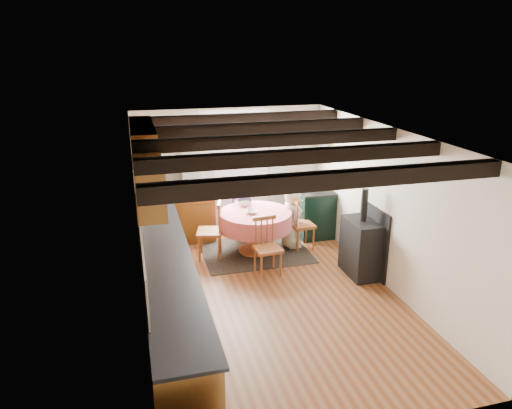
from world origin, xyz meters
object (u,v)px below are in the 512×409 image
object	(u,v)px
chair_near	(268,247)
cup	(250,210)
cast_iron_stove	(362,233)
child_far	(243,210)
chair_left	(210,230)
chair_right	(302,223)
aga_range	(311,210)
child_right	(292,217)
dining_table	(255,232)

from	to	relation	value
chair_near	cup	bearing A→B (deg)	91.02
cast_iron_stove	child_far	size ratio (longest dim) A/B	1.18
chair_near	chair_left	size ratio (longest dim) A/B	0.92
cup	chair_right	bearing A→B (deg)	0.68
chair_left	aga_range	xyz separation A→B (m)	(2.09, 0.63, -0.05)
cup	chair_left	bearing A→B (deg)	177.21
chair_left	cup	size ratio (longest dim) A/B	9.57
cast_iron_stove	cup	world-z (taller)	cast_iron_stove
chair_near	chair_right	world-z (taller)	chair_right
aga_range	cast_iron_stove	bearing A→B (deg)	-86.67
aga_range	child_right	xyz separation A→B (m)	(-0.59, -0.57, 0.12)
chair_left	chair_right	bearing A→B (deg)	103.54
child_right	dining_table	bearing A→B (deg)	93.97
chair_right	aga_range	world-z (taller)	chair_right
chair_left	cup	world-z (taller)	chair_left
chair_left	cast_iron_stove	xyz separation A→B (m)	(2.20, -1.26, 0.20)
dining_table	aga_range	distance (m)	1.44
chair_near	cast_iron_stove	distance (m)	1.49
dining_table	aga_range	size ratio (longest dim) A/B	1.25
dining_table	child_right	size ratio (longest dim) A/B	1.09
dining_table	child_right	distance (m)	0.72
chair_left	child_right	bearing A→B (deg)	106.77
chair_near	child_far	size ratio (longest dim) A/B	0.78
chair_near	aga_range	world-z (taller)	chair_near
dining_table	child_far	xyz separation A→B (m)	(-0.08, 0.60, 0.23)
cast_iron_stove	cup	size ratio (longest dim) A/B	13.34
aga_range	child_far	size ratio (longest dim) A/B	0.83
aga_range	child_right	bearing A→B (deg)	-135.98
aga_range	chair_right	bearing A→B (deg)	-122.74
child_far	cast_iron_stove	bearing A→B (deg)	128.62
child_far	cup	bearing A→B (deg)	87.73
child_right	cup	distance (m)	0.84
child_far	child_right	xyz separation A→B (m)	(0.77, -0.54, -0.03)
chair_near	cast_iron_stove	xyz separation A→B (m)	(1.42, -0.39, 0.24)
chair_right	child_far	distance (m)	1.14
chair_right	cup	world-z (taller)	chair_right
chair_near	dining_table	bearing A→B (deg)	83.76
chair_near	chair_right	bearing A→B (deg)	39.02
cast_iron_stove	cup	distance (m)	1.94
dining_table	chair_right	bearing A→B (deg)	-1.43
chair_right	child_far	xyz separation A→B (m)	(-0.94, 0.62, 0.13)
chair_near	chair_left	world-z (taller)	chair_left
chair_left	chair_near	bearing A→B (deg)	56.45
child_far	dining_table	bearing A→B (deg)	97.68
cast_iron_stove	chair_right	bearing A→B (deg)	113.37
chair_right	cast_iron_stove	world-z (taller)	cast_iron_stove
chair_near	cup	distance (m)	0.90
cup	aga_range	bearing A→B (deg)	25.70
aga_range	cup	bearing A→B (deg)	-154.30
chair_left	cast_iron_stove	bearing A→B (deg)	74.64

